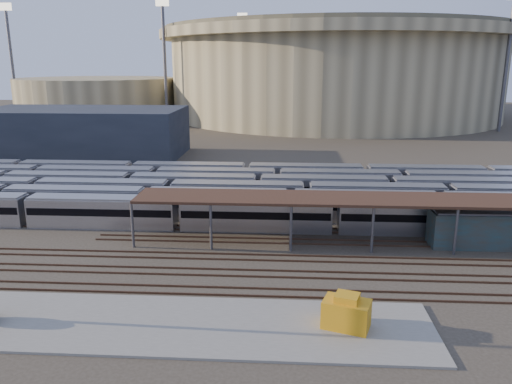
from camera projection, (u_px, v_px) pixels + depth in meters
The scene contains 14 objects.
ground at pixel (204, 253), 52.84m from camera, with size 420.00×420.00×0.00m, color #383026.
apron at pixel (109, 322), 38.64m from camera, with size 50.00×9.00×0.20m, color gray.
subway_trains at pixel (216, 192), 70.32m from camera, with size 128.86×23.90×3.60m.
inspection_shed at pixel (410, 201), 54.11m from camera, with size 60.30×6.00×5.30m.
empty_tracks at pixel (196, 272), 47.99m from camera, with size 170.00×9.62×0.18m.
stadium at pixel (333, 71), 182.30m from camera, with size 124.00×124.00×32.50m.
secondary_arena at pixel (98, 98), 180.19m from camera, with size 56.00×56.00×14.00m, color tan.
service_building at pixel (84, 132), 106.79m from camera, with size 42.00×20.00×10.00m, color #1E232D.
floodlight_0 at pixel (165, 58), 155.61m from camera, with size 4.00×1.00×38.40m.
floodlight_1 at pixel (11, 59), 168.59m from camera, with size 4.00×1.00×38.40m.
floodlight_2 at pixel (507, 58), 139.91m from camera, with size 4.00×1.00×38.40m.
floodlight_3 at pixel (243, 59), 202.67m from camera, with size 4.00×1.00×38.40m.
teal_boxcar at pixel (508, 230), 54.22m from camera, with size 16.78×3.24×3.92m, color #1D4249.
yellow_equipment at pixel (346, 314), 37.53m from camera, with size 3.44×2.15×2.15m, color #C98912.
Camera 1 is at (8.57, -49.02, 19.69)m, focal length 35.00 mm.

